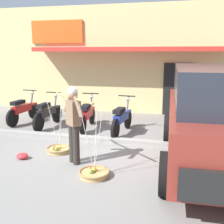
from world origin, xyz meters
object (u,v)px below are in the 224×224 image
Objects in this scene: fruit_basket_right_side at (59,149)px; motorcycle_third_in_row at (87,115)px; motorcycle_nearest_shop at (23,110)px; motorcycle_second_in_row at (48,113)px; fruit_vendor at (74,120)px; parked_truck at (216,114)px; fruit_basket_left_side at (94,173)px; motorcycle_end_of_row at (122,119)px; plastic_litter_bag at (22,156)px.

fruit_basket_right_side reaches higher than motorcycle_third_in_row.
fruit_basket_right_side is at bearing -45.02° from motorcycle_nearest_shop.
fruit_basket_right_side is 2.51m from motorcycle_second_in_row.
fruit_vendor is 3.00m from parked_truck.
fruit_basket_left_side is 0.80× the size of motorcycle_second_in_row.
fruit_basket_right_side is 0.30× the size of parked_truck.
fruit_basket_right_side is at bearing 138.52° from fruit_vendor.
plastic_litter_bag is (-1.79, -2.54, -0.38)m from motorcycle_end_of_row.
parked_truck reaches higher than motorcycle_nearest_shop.
fruit_vendor is 1.54m from plastic_litter_bag.
fruit_basket_left_side is 5.18× the size of plastic_litter_bag.
motorcycle_third_in_row is at bearing 167.78° from motorcycle_end_of_row.
fruit_basket_left_side is 0.80× the size of motorcycle_third_in_row.
motorcycle_nearest_shop and motorcycle_second_in_row have the same top height.
plastic_litter_bag is at bearing -75.54° from motorcycle_second_in_row.
motorcycle_second_in_row is 2.83m from plastic_litter_bag.
plastic_litter_bag is at bearing -171.34° from parked_truck.
fruit_basket_left_side is 1.93m from plastic_litter_bag.
motorcycle_third_in_row is at bearing -5.46° from motorcycle_nearest_shop.
motorcycle_nearest_shop reaches higher than plastic_litter_bag.
plastic_litter_bag is at bearing -176.94° from fruit_vendor.
motorcycle_second_in_row is at bearing -176.80° from motorcycle_third_in_row.
fruit_vendor reaches higher than motorcycle_third_in_row.
motorcycle_third_in_row is 6.50× the size of plastic_litter_bag.
fruit_basket_left_side is (0.62, -0.55, -0.90)m from fruit_vendor.
fruit_basket_left_side is 3.05m from motorcycle_end_of_row.
motorcycle_second_in_row is 1.00× the size of motorcycle_end_of_row.
motorcycle_nearest_shop is at bearing 174.54° from motorcycle_third_in_row.
motorcycle_nearest_shop is at bearing 158.20° from parked_truck.
fruit_vendor reaches higher than motorcycle_second_in_row.
motorcycle_third_in_row is at bearing 110.56° from fruit_basket_left_side.
motorcycle_nearest_shop is 3.61m from motorcycle_end_of_row.
motorcycle_third_in_row is at bearing 148.74° from parked_truck.
parked_truck is (2.32, 1.12, 1.06)m from fruit_basket_left_side.
fruit_basket_left_side reaches higher than motorcycle_second_in_row.
fruit_basket_left_side is 1.00× the size of fruit_basket_right_side.
motorcycle_nearest_shop is at bearing 164.20° from motorcycle_second_in_row.
motorcycle_third_in_row is at bearing 89.73° from fruit_basket_right_side.
plastic_litter_bag is at bearing -59.50° from motorcycle_nearest_shop.
motorcycle_end_of_row is at bearing 54.78° from plastic_litter_bag.
motorcycle_third_in_row is (1.34, 0.07, 0.00)m from motorcycle_second_in_row.
fruit_basket_left_side reaches higher than motorcycle_nearest_shop.
motorcycle_nearest_shop is 2.43m from motorcycle_third_in_row.
fruit_vendor is 0.93× the size of motorcycle_nearest_shop.
fruit_vendor is 2.59m from motorcycle_end_of_row.
motorcycle_end_of_row is (1.16, -0.25, 0.00)m from motorcycle_third_in_row.
motorcycle_second_in_row is at bearing 156.94° from parked_truck.
motorcycle_nearest_shop is at bearing 134.98° from fruit_basket_right_side.
plastic_litter_bag is (0.70, -2.72, -0.38)m from motorcycle_second_in_row.
motorcycle_nearest_shop is at bearing 120.50° from plastic_litter_bag.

